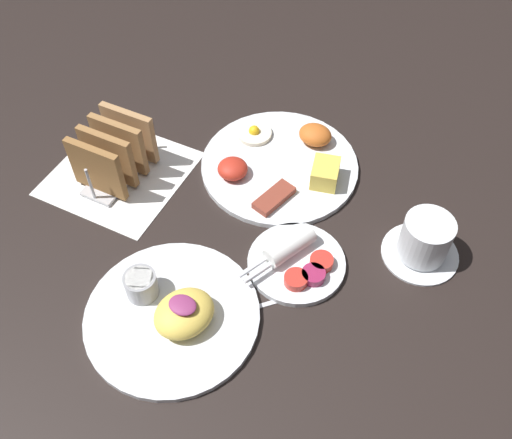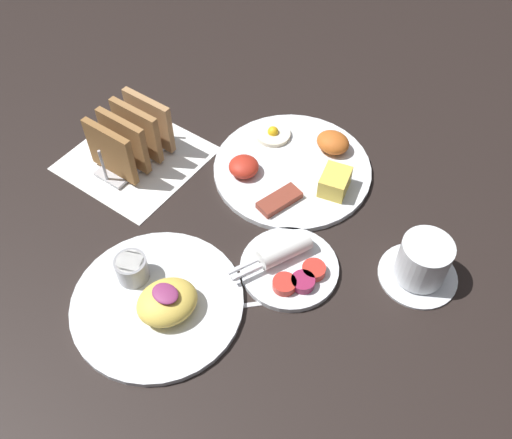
# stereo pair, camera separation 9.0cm
# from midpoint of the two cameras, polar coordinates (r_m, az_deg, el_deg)

# --- Properties ---
(ground_plane) EXTENTS (3.00, 3.00, 0.00)m
(ground_plane) POSITION_cam_midpoint_polar(r_m,az_deg,el_deg) (0.93, -6.03, -1.17)
(ground_plane) COLOR black
(napkin_flat) EXTENTS (0.22, 0.22, 0.00)m
(napkin_flat) POSITION_cam_midpoint_polar(r_m,az_deg,el_deg) (1.04, -15.90, 4.33)
(napkin_flat) COLOR white
(napkin_flat) RESTS_ON ground_plane
(plate_breakfast) EXTENTS (0.28, 0.28, 0.05)m
(plate_breakfast) POSITION_cam_midpoint_polar(r_m,az_deg,el_deg) (1.00, 0.07, 5.53)
(plate_breakfast) COLOR white
(plate_breakfast) RESTS_ON ground_plane
(plate_condiments) EXTENTS (0.15, 0.15, 0.04)m
(plate_condiments) POSITION_cam_midpoint_polar(r_m,az_deg,el_deg) (0.87, 1.12, -4.34)
(plate_condiments) COLOR white
(plate_condiments) RESTS_ON ground_plane
(plate_foreground) EXTENTS (0.25, 0.25, 0.06)m
(plate_foreground) POSITION_cam_midpoint_polar(r_m,az_deg,el_deg) (0.84, -11.48, -9.24)
(plate_foreground) COLOR white
(plate_foreground) RESTS_ON ground_plane
(toast_rack) EXTENTS (0.10, 0.15, 0.10)m
(toast_rack) POSITION_cam_midpoint_polar(r_m,az_deg,el_deg) (1.01, -16.51, 6.27)
(toast_rack) COLOR #B7B7BC
(toast_rack) RESTS_ON ground_plane
(coffee_cup) EXTENTS (0.12, 0.12, 0.08)m
(coffee_cup) POSITION_cam_midpoint_polar(r_m,az_deg,el_deg) (0.89, 13.79, -2.26)
(coffee_cup) COLOR white
(coffee_cup) RESTS_ON ground_plane
(teaspoon) EXTENTS (0.10, 0.09, 0.01)m
(teaspoon) POSITION_cam_midpoint_polar(r_m,az_deg,el_deg) (0.84, -6.26, -9.70)
(teaspoon) COLOR silver
(teaspoon) RESTS_ON ground_plane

